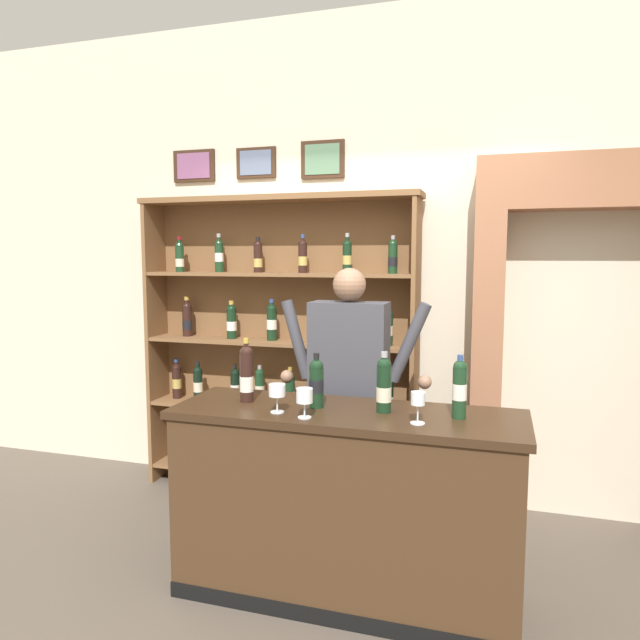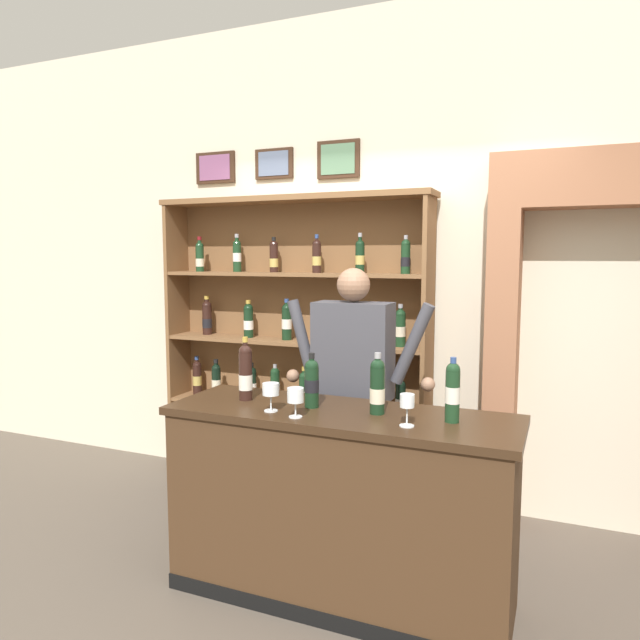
# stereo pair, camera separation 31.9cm
# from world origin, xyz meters

# --- Properties ---
(ground_plane) EXTENTS (14.00, 14.00, 0.02)m
(ground_plane) POSITION_xyz_m (0.00, 0.00, -0.01)
(ground_plane) COLOR brown
(back_wall) EXTENTS (12.00, 0.19, 3.48)m
(back_wall) POSITION_xyz_m (-0.00, 1.44, 1.74)
(back_wall) COLOR beige
(back_wall) RESTS_ON ground
(wine_shelf) EXTENTS (2.08, 0.31, 2.18)m
(wine_shelf) POSITION_xyz_m (-0.65, 1.20, 1.14)
(wine_shelf) COLOR brown
(wine_shelf) RESTS_ON ground
(archway_doorway) EXTENTS (1.40, 0.45, 2.38)m
(archway_doorway) POSITION_xyz_m (1.43, 1.30, 1.35)
(archway_doorway) COLOR #9E6647
(archway_doorway) RESTS_ON ground
(tasting_counter) EXTENTS (1.77, 0.59, 0.98)m
(tasting_counter) POSITION_xyz_m (0.17, -0.00, 0.49)
(tasting_counter) COLOR #422B19
(tasting_counter) RESTS_ON ground
(shopkeeper) EXTENTS (0.92, 0.22, 1.69)m
(shopkeeper) POSITION_xyz_m (0.05, 0.53, 1.06)
(shopkeeper) COLOR #2D3347
(shopkeeper) RESTS_ON ground
(tasting_bottle_grappa) EXTENTS (0.07, 0.07, 0.34)m
(tasting_bottle_grappa) POSITION_xyz_m (-0.38, 0.02, 1.13)
(tasting_bottle_grappa) COLOR black
(tasting_bottle_grappa) RESTS_ON tasting_counter
(tasting_bottle_vin_santo) EXTENTS (0.08, 0.08, 0.28)m
(tasting_bottle_vin_santo) POSITION_xyz_m (0.01, 0.02, 1.12)
(tasting_bottle_vin_santo) COLOR black
(tasting_bottle_vin_santo) RESTS_ON tasting_counter
(tasting_bottle_prosecco) EXTENTS (0.07, 0.07, 0.30)m
(tasting_bottle_prosecco) POSITION_xyz_m (0.36, 0.03, 1.12)
(tasting_bottle_prosecco) COLOR black
(tasting_bottle_prosecco) RESTS_ON tasting_counter
(tasting_bottle_super_tuscan) EXTENTS (0.07, 0.07, 0.31)m
(tasting_bottle_super_tuscan) POSITION_xyz_m (0.73, 0.02, 1.13)
(tasting_bottle_super_tuscan) COLOR #19381E
(tasting_bottle_super_tuscan) RESTS_ON tasting_counter
(wine_glass_right) EXTENTS (0.08, 0.08, 0.14)m
(wine_glass_right) POSITION_xyz_m (0.02, -0.19, 1.09)
(wine_glass_right) COLOR silver
(wine_glass_right) RESTS_ON tasting_counter
(wine_glass_center) EXTENTS (0.07, 0.07, 0.15)m
(wine_glass_center) POSITION_xyz_m (0.55, -0.13, 1.09)
(wine_glass_center) COLOR silver
(wine_glass_center) RESTS_ON tasting_counter
(wine_glass_left) EXTENTS (0.08, 0.08, 0.14)m
(wine_glass_left) POSITION_xyz_m (-0.14, -0.14, 1.09)
(wine_glass_left) COLOR silver
(wine_glass_left) RESTS_ON tasting_counter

